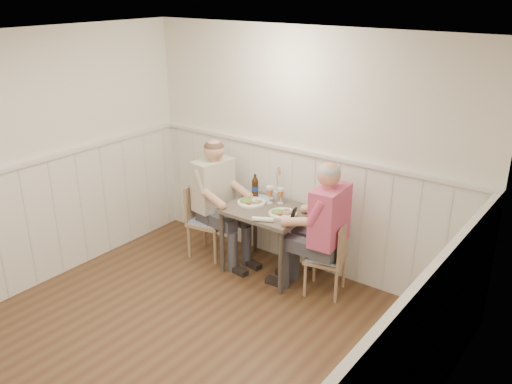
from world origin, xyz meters
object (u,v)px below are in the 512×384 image
diner_cream (216,208)px  grass_vase (276,183)px  dining_table (267,218)px  chair_right (330,255)px  chair_left (205,217)px  man_in_pink (324,241)px  beer_bottle (255,187)px

diner_cream → grass_vase: (0.59, 0.33, 0.33)m
dining_table → grass_vase: bearing=106.0°
chair_right → chair_left: chair_left is taller
grass_vase → diner_cream: bearing=-150.4°
man_in_pink → diner_cream: (-1.39, -0.01, -0.01)m
chair_right → diner_cream: bearing=-177.3°
dining_table → grass_vase: 0.41m
chair_right → dining_table: bearing=-178.7°
chair_right → grass_vase: 1.02m
dining_table → chair_left: 0.84m
chair_right → beer_bottle: beer_bottle is taller
grass_vase → man_in_pink: bearing=-22.1°
chair_left → man_in_pink: man_in_pink is taller
dining_table → man_in_pink: 0.72m
dining_table → grass_vase: (-0.08, 0.29, 0.28)m
chair_right → grass_vase: (-0.85, 0.27, 0.50)m
man_in_pink → beer_bottle: 1.08m
beer_bottle → diner_cream: bearing=-148.4°
chair_right → grass_vase: bearing=162.6°
chair_right → chair_left: bearing=-176.2°
chair_left → grass_vase: 0.94m
dining_table → chair_right: (0.77, 0.02, -0.22)m
chair_left → beer_bottle: size_ratio=3.18×
dining_table → chair_left: size_ratio=1.01×
beer_bottle → grass_vase: grass_vase is taller
chair_left → beer_bottle: bearing=27.4°
chair_right → beer_bottle: 1.17m
diner_cream → chair_left: bearing=-165.0°
chair_right → beer_bottle: bearing=171.3°
man_in_pink → beer_bottle: bearing=167.7°
diner_cream → man_in_pink: bearing=0.3°
chair_left → dining_table: bearing=6.1°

